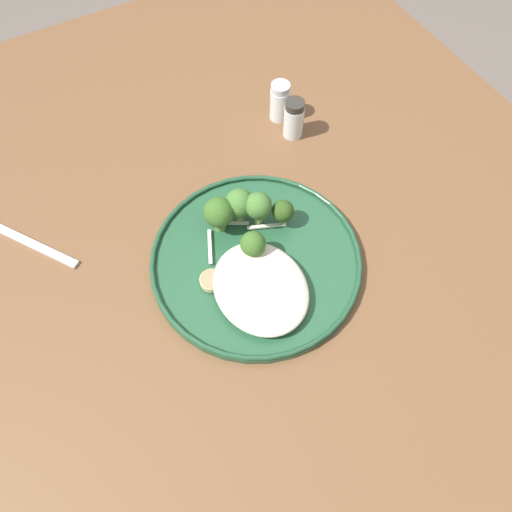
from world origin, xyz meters
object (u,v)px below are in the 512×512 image
broccoli_floret_right_tilted (253,244)px  seared_scallop_left_edge (263,276)px  seared_scallop_rear_pale (212,280)px  seared_scallop_center_golden (282,318)px  broccoli_floret_tall_stalk (239,204)px  dinner_fork (19,238)px  dinner_plate (256,260)px  pepper_shaker (294,119)px  broccoli_floret_near_rim (283,211)px  seared_scallop_tiny_bay (251,288)px  salt_shaker (280,102)px  broccoli_floret_center_pile (260,206)px  seared_scallop_half_hidden (290,287)px  broccoli_floret_beside_noodles (219,213)px  seared_scallop_front_small (263,299)px

broccoli_floret_right_tilted → seared_scallop_left_edge: bearing=-8.5°
seared_scallop_rear_pale → seared_scallop_center_golden: bearing=30.3°
broccoli_floret_tall_stalk → dinner_fork: (-0.13, -0.29, -0.04)m
dinner_plate → seared_scallop_rear_pale: size_ratio=9.30×
broccoli_floret_tall_stalk → pepper_shaker: size_ratio=0.88×
seared_scallop_left_edge → broccoli_floret_near_rim: bearing=134.3°
seared_scallop_tiny_bay → dinner_fork: (-0.24, -0.25, -0.02)m
seared_scallop_center_golden → dinner_fork: 0.39m
seared_scallop_tiny_bay → salt_shaker: size_ratio=0.50×
dinner_fork → pepper_shaker: 0.45m
broccoli_floret_tall_stalk → salt_shaker: (-0.16, 0.16, -0.01)m
seared_scallop_rear_pale → salt_shaker: size_ratio=0.47×
dinner_plate → broccoli_floret_center_pile: 0.08m
broccoli_floret_tall_stalk → seared_scallop_center_golden: bearing=-9.8°
seared_scallop_half_hidden → broccoli_floret_center_pile: 0.12m
broccoli_floret_near_rim → pepper_shaker: 0.18m
dinner_plate → seared_scallop_half_hidden: size_ratio=9.18×
dinner_plate → broccoli_floret_right_tilted: 0.04m
broccoli_floret_beside_noodles → pepper_shaker: bearing=121.0°
broccoli_floret_beside_noodles → pepper_shaker: broccoli_floret_beside_noodles is taller
broccoli_floret_tall_stalk → pepper_shaker: bearing=125.9°
seared_scallop_front_small → salt_shaker: bearing=146.1°
seared_scallop_rear_pale → seared_scallop_center_golden: (0.09, 0.05, 0.00)m
broccoli_floret_beside_noodles → salt_shaker: broccoli_floret_beside_noodles is taller
broccoli_floret_right_tilted → broccoli_floret_center_pile: broccoli_floret_center_pile is taller
dinner_fork → seared_scallop_left_edge: bearing=49.3°
salt_shaker → seared_scallop_left_edge: bearing=-34.3°
broccoli_floret_center_pile → broccoli_floret_beside_noodles: bearing=-109.3°
broccoli_floret_beside_noodles → broccoli_floret_tall_stalk: (0.00, 0.03, 0.00)m
seared_scallop_half_hidden → seared_scallop_center_golden: (0.03, -0.03, -0.00)m
dinner_fork → seared_scallop_half_hidden: bearing=48.0°
pepper_shaker → broccoli_floret_near_rim: bearing=-36.0°
broccoli_floret_tall_stalk → pepper_shaker: (-0.11, 0.16, -0.01)m
seared_scallop_rear_pale → pepper_shaker: 0.31m
salt_shaker → broccoli_floret_beside_noodles: bearing=-50.2°
dinner_plate → seared_scallop_half_hidden: seared_scallop_half_hidden is taller
broccoli_floret_right_tilted → broccoli_floret_tall_stalk: bearing=167.4°
broccoli_floret_beside_noodles → broccoli_floret_right_tilted: size_ratio=1.12×
broccoli_floret_tall_stalk → dinner_fork: size_ratio=0.36×
dinner_plate → seared_scallop_half_hidden: (0.06, 0.02, 0.01)m
broccoli_floret_beside_noodles → broccoli_floret_tall_stalk: 0.03m
seared_scallop_tiny_bay → seared_scallop_front_small: 0.02m
seared_scallop_front_small → pepper_shaker: pepper_shaker is taller
dinner_plate → seared_scallop_front_small: bearing=-21.5°
broccoli_floret_right_tilted → seared_scallop_center_golden: bearing=-8.0°
seared_scallop_tiny_bay → broccoli_floret_right_tilted: 0.06m
seared_scallop_tiny_bay → broccoli_floret_near_rim: 0.12m
broccoli_floret_tall_stalk → broccoli_floret_near_rim: bearing=54.1°
seared_scallop_left_edge → salt_shaker: 0.32m
seared_scallop_half_hidden → seared_scallop_left_edge: bearing=-144.3°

